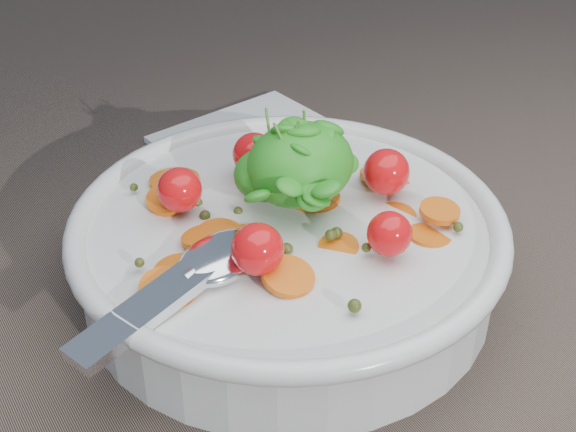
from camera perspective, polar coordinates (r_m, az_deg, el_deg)
ground at (r=0.53m, az=-0.38°, el=-5.16°), size 6.00×6.00×0.00m
bowl at (r=0.52m, az=-0.03°, el=-2.10°), size 0.30×0.28×0.12m
napkin at (r=0.70m, az=-2.34°, el=5.35°), size 0.16×0.15×0.01m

